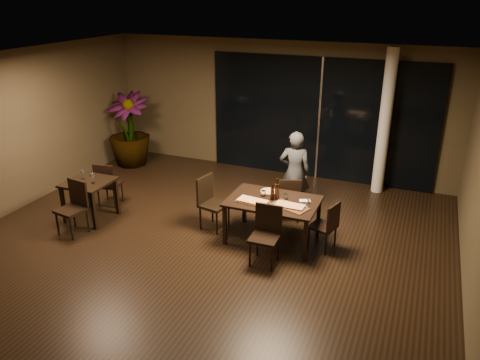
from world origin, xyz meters
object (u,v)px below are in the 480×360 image
(bottle_c, at_px, (277,189))
(main_table, at_px, (273,204))
(chair_side_far, at_px, (107,182))
(potted_plant, at_px, (129,130))
(bottle_b, at_px, (277,193))
(chair_side_near, at_px, (74,204))
(chair_main_left, at_px, (210,200))
(diner, at_px, (295,173))
(chair_main_far, at_px, (289,197))
(chair_main_near, at_px, (266,231))
(side_table, at_px, (89,188))
(bottle_a, at_px, (272,192))
(chair_main_right, at_px, (327,224))

(bottle_c, bearing_deg, main_table, -109.80)
(chair_side_far, height_order, potted_plant, potted_plant)
(main_table, xyz_separation_m, bottle_c, (0.03, 0.09, 0.25))
(potted_plant, relative_size, bottle_b, 6.11)
(main_table, bearing_deg, chair_side_near, -162.82)
(chair_main_left, xyz_separation_m, diner, (1.20, 1.18, 0.27))
(bottle_c, bearing_deg, chair_main_far, 88.37)
(main_table, distance_m, chair_side_far, 3.45)
(chair_main_far, bearing_deg, chair_main_near, 72.59)
(chair_main_near, distance_m, chair_side_near, 3.44)
(chair_side_far, xyz_separation_m, bottle_c, (3.48, 0.02, 0.43))
(side_table, bearing_deg, chair_side_near, -80.03)
(main_table, bearing_deg, bottle_b, 12.37)
(chair_main_far, relative_size, bottle_a, 3.04)
(chair_main_far, relative_size, bottle_c, 2.43)
(diner, bearing_deg, bottle_c, 81.82)
(chair_main_near, relative_size, diner, 0.58)
(main_table, relative_size, bottle_b, 5.22)
(chair_side_near, bearing_deg, potted_plant, 117.48)
(chair_main_far, bearing_deg, diner, -104.86)
(side_table, relative_size, potted_plant, 0.46)
(chair_side_far, xyz_separation_m, chair_side_near, (0.13, -1.10, 0.03))
(chair_main_far, height_order, bottle_a, bottle_a)
(bottle_a, distance_m, bottle_c, 0.10)
(chair_main_far, relative_size, potted_plant, 0.49)
(chair_main_near, xyz_separation_m, diner, (-0.10, 1.89, 0.28))
(chair_main_left, bearing_deg, chair_side_far, 100.26)
(chair_main_right, relative_size, chair_side_far, 0.94)
(bottle_a, bearing_deg, potted_plant, 152.92)
(chair_side_far, bearing_deg, main_table, 168.96)
(chair_main_far, bearing_deg, side_table, 0.68)
(chair_side_near, relative_size, bottle_c, 2.68)
(side_table, relative_size, bottle_a, 2.83)
(chair_main_far, distance_m, chair_side_near, 3.82)
(chair_main_left, height_order, bottle_b, bottle_b)
(main_table, height_order, chair_main_right, chair_main_right)
(chair_main_near, xyz_separation_m, bottle_b, (-0.05, 0.68, 0.37))
(bottle_b, distance_m, bottle_c, 0.09)
(side_table, distance_m, chair_side_near, 0.54)
(chair_side_far, relative_size, bottle_c, 2.53)
(chair_main_right, xyz_separation_m, chair_side_near, (-4.23, -1.06, 0.06))
(side_table, relative_size, chair_main_far, 0.93)
(chair_main_far, relative_size, chair_main_right, 1.02)
(side_table, height_order, bottle_a, bottle_a)
(chair_main_near, height_order, bottle_a, bottle_a)
(diner, bearing_deg, bottle_a, 79.17)
(side_table, height_order, chair_side_far, chair_side_far)
(chair_side_near, xyz_separation_m, diner, (3.32, 2.24, 0.27))
(chair_main_left, relative_size, bottle_c, 2.71)
(chair_main_far, distance_m, chair_main_near, 1.47)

